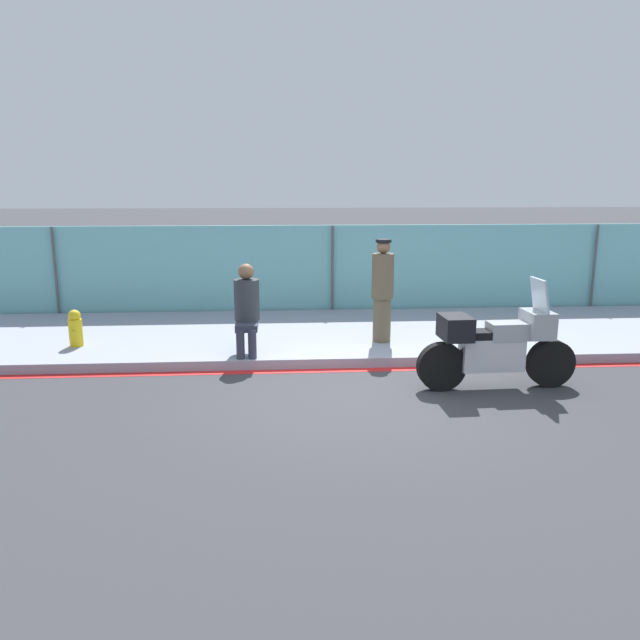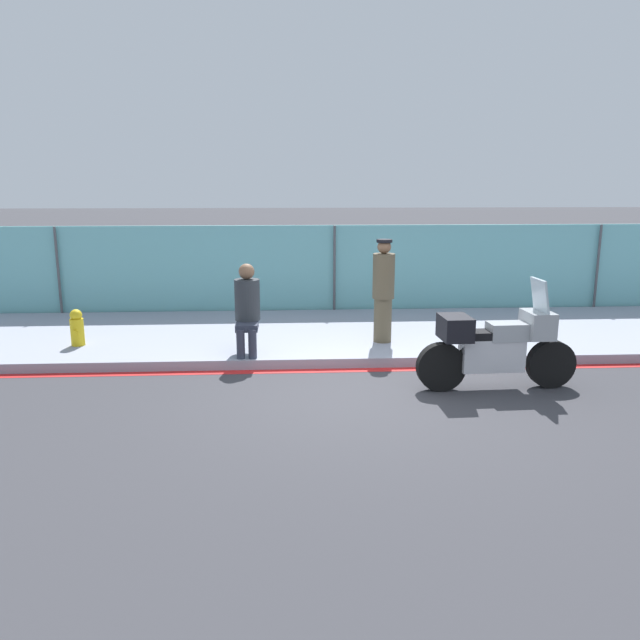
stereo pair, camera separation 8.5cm
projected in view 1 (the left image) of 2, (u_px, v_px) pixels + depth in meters
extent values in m
plane|color=#38383D|center=(364.00, 393.00, 7.91)|extent=(120.00, 120.00, 0.00)
cube|color=#8E93A3|center=(341.00, 334.00, 10.69)|extent=(39.45, 3.56, 0.14)
cube|color=red|center=(354.00, 370.00, 8.89)|extent=(39.45, 0.18, 0.01)
cube|color=#6BB2B7|center=(332.00, 271.00, 12.33)|extent=(37.47, 0.08, 1.81)
cylinder|color=#4C4C51|center=(56.00, 274.00, 11.89)|extent=(0.05, 0.05, 1.81)
cylinder|color=#4C4C51|center=(332.00, 272.00, 12.24)|extent=(0.05, 0.05, 1.81)
cylinder|color=#4C4C51|center=(594.00, 269.00, 12.59)|extent=(0.05, 0.05, 1.81)
cylinder|color=black|center=(550.00, 363.00, 8.12)|extent=(0.63, 0.16, 0.63)
cylinder|color=black|center=(441.00, 367.00, 7.97)|extent=(0.63, 0.16, 0.63)
cube|color=silver|center=(492.00, 354.00, 8.01)|extent=(0.81, 0.31, 0.42)
cube|color=#999EA3|center=(508.00, 331.00, 7.96)|extent=(0.53, 0.33, 0.22)
cube|color=black|center=(486.00, 334.00, 7.94)|extent=(0.61, 0.30, 0.10)
cube|color=#999EA3|center=(537.00, 324.00, 7.98)|extent=(0.34, 0.49, 0.34)
cube|color=silver|center=(540.00, 295.00, 7.90)|extent=(0.12, 0.42, 0.42)
cube|color=black|center=(455.00, 327.00, 7.88)|extent=(0.38, 0.52, 0.30)
cylinder|color=brown|center=(382.00, 320.00, 9.86)|extent=(0.28, 0.28, 0.70)
cylinder|color=brown|center=(383.00, 276.00, 9.71)|extent=(0.34, 0.34, 0.70)
sphere|color=brown|center=(383.00, 247.00, 9.61)|extent=(0.21, 0.21, 0.21)
cylinder|color=black|center=(384.00, 241.00, 9.59)|extent=(0.25, 0.25, 0.05)
cylinder|color=#2D3342|center=(240.00, 344.00, 8.90)|extent=(0.12, 0.12, 0.43)
cylinder|color=#2D3342|center=(252.00, 344.00, 8.91)|extent=(0.12, 0.12, 0.43)
cube|color=#2D3342|center=(247.00, 326.00, 9.06)|extent=(0.32, 0.43, 0.10)
cylinder|color=#2D3338|center=(247.00, 300.00, 9.20)|extent=(0.37, 0.37, 0.61)
sphere|color=brown|center=(246.00, 272.00, 9.10)|extent=(0.23, 0.23, 0.23)
cylinder|color=gold|center=(76.00, 333.00, 9.60)|extent=(0.20, 0.20, 0.42)
sphere|color=gold|center=(74.00, 316.00, 9.55)|extent=(0.18, 0.18, 0.18)
cylinder|color=gold|center=(73.00, 333.00, 9.49)|extent=(0.07, 0.08, 0.07)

